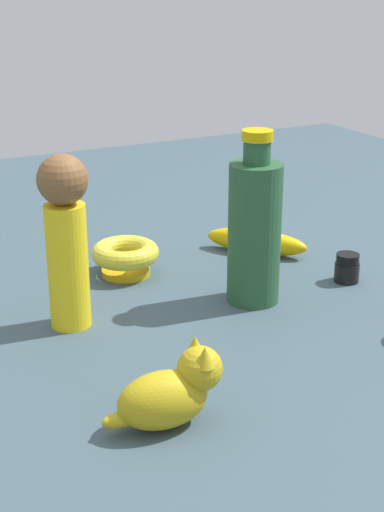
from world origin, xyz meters
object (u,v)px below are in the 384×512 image
bottle_tall (255,229)px  nail_polish_jar (347,268)px  cat_figurine (172,391)px  person_figure_adult (66,236)px  banana (256,242)px  bowl (125,255)px

bottle_tall → nail_polish_jar: (-0.01, -0.17, -0.09)m
nail_polish_jar → cat_figurine: bearing=118.9°
bottle_tall → person_figure_adult: (0.04, 0.26, 0.02)m
person_figure_adult → nail_polish_jar: person_figure_adult is taller
cat_figurine → bottle_tall: bearing=-46.3°
person_figure_adult → nail_polish_jar: 0.44m
bottle_tall → cat_figurine: size_ratio=1.87×
bottle_tall → cat_figurine: 0.35m
person_figure_adult → banana: person_figure_adult is taller
bottle_tall → cat_figurine: (-0.23, 0.25, -0.07)m
bottle_tall → cat_figurine: bottle_tall is taller
bottle_tall → nail_polish_jar: size_ratio=5.56×
banana → bowl: size_ratio=1.65×
cat_figurine → bowl: size_ratio=1.25×
bottle_tall → bowl: (0.18, 0.13, -0.08)m
banana → bowl: bearing=47.4°
person_figure_adult → banana: 0.40m
cat_figurine → banana: 0.53m
cat_figurine → nail_polish_jar: 0.47m
bowl → person_figure_adult: bearing=134.1°
bowl → nail_polish_jar: size_ratio=2.37×
person_figure_adult → banana: size_ratio=1.34×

